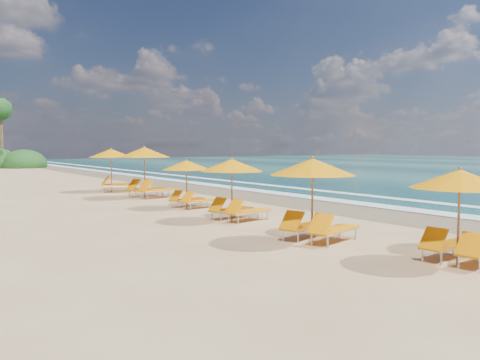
{
  "coord_description": "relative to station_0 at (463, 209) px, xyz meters",
  "views": [
    {
      "loc": [
        -11.22,
        -16.04,
        2.57
      ],
      "look_at": [
        0.0,
        0.0,
        1.2
      ],
      "focal_mm": 36.91,
      "sensor_mm": 36.0,
      "label": 1
    }
  ],
  "objects": [
    {
      "name": "station_3",
      "position": [
        -0.15,
        11.79,
        -0.05
      ],
      "size": [
        2.42,
        2.31,
        2.03
      ],
      "rotation": [
        0.0,
        0.0,
        0.17
      ],
      "color": "olive",
      "rests_on": "ground"
    },
    {
      "name": "station_4",
      "position": [
        0.15,
        16.51,
        0.24
      ],
      "size": [
        3.08,
        2.95,
        2.56
      ],
      "rotation": [
        0.0,
        0.0,
        0.19
      ],
      "color": "olive",
      "rests_on": "ground"
    },
    {
      "name": "station_1",
      "position": [
        -0.9,
        3.6,
        0.1
      ],
      "size": [
        2.85,
        2.76,
        2.3
      ],
      "rotation": [
        0.0,
        0.0,
        0.25
      ],
      "color": "olive",
      "rests_on": "ground"
    },
    {
      "name": "wet_sand",
      "position": [
        5.22,
        10.14,
        -1.19
      ],
      "size": [
        4.0,
        160.0,
        0.01
      ],
      "primitive_type": "cube",
      "color": "olive",
      "rests_on": "ground"
    },
    {
      "name": "ground",
      "position": [
        1.22,
        10.14,
        -1.19
      ],
      "size": [
        160.0,
        160.0,
        0.0
      ],
      "primitive_type": "plane",
      "color": "tan",
      "rests_on": "ground"
    },
    {
      "name": "surf_foam",
      "position": [
        7.92,
        10.14,
        -1.16
      ],
      "size": [
        4.0,
        160.0,
        0.01
      ],
      "color": "white",
      "rests_on": "ground"
    },
    {
      "name": "station_2",
      "position": [
        -0.53,
        7.91,
        0.03
      ],
      "size": [
        2.58,
        2.46,
        2.18
      ],
      "rotation": [
        0.0,
        0.0,
        0.16
      ],
      "color": "olive",
      "rests_on": "ground"
    },
    {
      "name": "station_0",
      "position": [
        0.0,
        0.0,
        0.0
      ],
      "size": [
        2.39,
        2.24,
        2.13
      ],
      "rotation": [
        0.0,
        0.0,
        0.07
      ],
      "color": "olive",
      "rests_on": "ground"
    },
    {
      "name": "station_5",
      "position": [
        -0.03,
        20.48,
        0.18
      ],
      "size": [
        3.13,
        3.06,
        2.46
      ],
      "rotation": [
        0.0,
        0.0,
        -0.33
      ],
      "color": "olive",
      "rests_on": "ground"
    }
  ]
}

